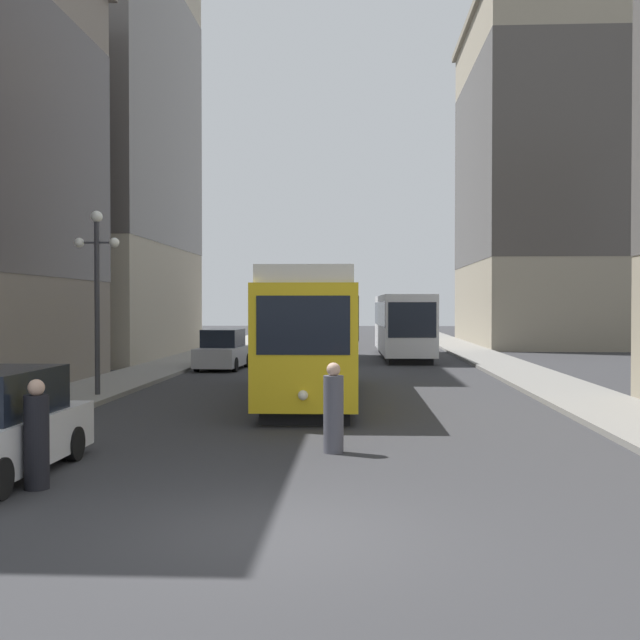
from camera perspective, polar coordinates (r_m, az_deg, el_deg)
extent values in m
plane|color=#303033|center=(10.29, -3.12, -15.37)|extent=(200.00, 200.00, 0.00)
cube|color=gray|center=(50.68, -7.25, -2.13)|extent=(2.82, 120.00, 0.15)
cube|color=gray|center=(50.36, 10.70, -2.16)|extent=(2.82, 120.00, 0.15)
cube|color=black|center=(24.50, -0.35, -5.33)|extent=(2.31, 11.15, 0.35)
cube|color=gold|center=(24.37, -0.35, -1.30)|extent=(2.71, 12.12, 3.10)
cube|color=black|center=(24.35, -0.35, 0.34)|extent=(2.74, 11.64, 1.08)
cube|color=silver|center=(24.36, -0.35, 2.87)|extent=(2.50, 11.88, 0.44)
cube|color=black|center=(18.34, -1.24, -0.39)|extent=(2.21, 0.10, 1.40)
sphere|color=#F2EACC|center=(18.38, -1.25, -5.52)|extent=(0.24, 0.24, 0.24)
cube|color=black|center=(43.74, 6.04, -2.51)|extent=(2.41, 11.32, 0.35)
cube|color=silver|center=(43.67, 6.05, -0.25)|extent=(2.81, 12.31, 3.10)
cube|color=black|center=(43.66, 6.05, 0.46)|extent=(2.83, 11.82, 1.30)
cube|color=black|center=(37.57, 6.75, 0.01)|extent=(2.31, 0.13, 1.71)
cylinder|color=black|center=(15.47, -17.49, -8.62)|extent=(0.19, 0.64, 0.64)
cylinder|color=black|center=(34.67, -9.00, -3.22)|extent=(0.21, 0.65, 0.64)
cylinder|color=black|center=(37.20, -7.95, -2.92)|extent=(0.21, 0.65, 0.64)
cylinder|color=black|center=(34.27, -6.23, -3.26)|extent=(0.21, 0.65, 0.64)
cylinder|color=black|center=(36.82, -5.36, -2.96)|extent=(0.21, 0.65, 0.64)
cube|color=#B2B2B7|center=(35.71, -7.13, -2.64)|extent=(2.03, 4.31, 0.84)
cube|color=black|center=(35.77, -7.09, -1.32)|extent=(1.71, 2.40, 0.80)
cylinder|color=#4C4C56|center=(15.50, 0.99, -6.89)|extent=(0.40, 0.40, 1.53)
sphere|color=tan|center=(15.40, 0.99, -3.63)|extent=(0.27, 0.27, 0.27)
cylinder|color=black|center=(13.28, -20.00, -8.38)|extent=(0.39, 0.39, 1.49)
sphere|color=tan|center=(13.16, -20.02, -4.66)|extent=(0.27, 0.27, 0.27)
cylinder|color=#333338|center=(25.07, -15.97, 0.83)|extent=(0.16, 0.16, 5.34)
sphere|color=white|center=(25.22, -16.00, 7.27)|extent=(0.36, 0.36, 0.36)
sphere|color=white|center=(25.32, -17.18, 5.42)|extent=(0.31, 0.31, 0.31)
sphere|color=white|center=(24.97, -14.79, 5.49)|extent=(0.31, 0.31, 0.31)
cube|color=#333338|center=(25.14, -15.99, 5.46)|extent=(1.10, 0.06, 0.06)
cube|color=#B2A893|center=(46.99, -19.40, 12.53)|extent=(14.17, 16.10, 24.58)
cube|color=#595451|center=(47.25, -19.41, 13.99)|extent=(14.21, 16.14, 14.75)
cube|color=gray|center=(60.76, 16.27, 9.56)|extent=(11.22, 18.73, 23.83)
cube|color=#494440|center=(60.95, 16.28, 10.67)|extent=(11.26, 18.77, 14.30)
cube|color=gray|center=(63.71, 16.34, 20.45)|extent=(11.82, 19.33, 0.50)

